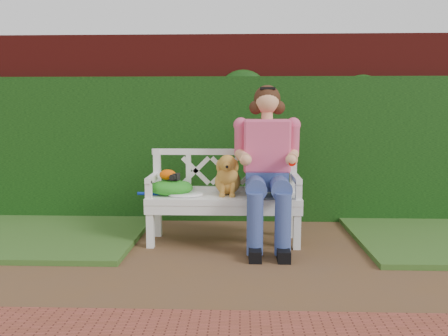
{
  "coord_description": "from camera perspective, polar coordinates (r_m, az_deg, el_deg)",
  "views": [
    {
      "loc": [
        -0.06,
        -3.93,
        1.32
      ],
      "look_at": [
        -0.23,
        0.69,
        0.75
      ],
      "focal_mm": 38.0,
      "sensor_mm": 36.0,
      "label": 1
    }
  ],
  "objects": [
    {
      "name": "baseball_glove",
      "position": [
        4.71,
        -6.8,
        -0.81
      ],
      "size": [
        0.19,
        0.16,
        0.1
      ],
      "primitive_type": "ellipsoid",
      "rotation": [
        0.0,
        0.0,
        -0.26
      ],
      "color": "#E55404",
      "rests_on": "green_bag"
    },
    {
      "name": "camera_item",
      "position": [
        4.7,
        -6.06,
        -1.04
      ],
      "size": [
        0.12,
        0.1,
        0.07
      ],
      "primitive_type": "cube",
      "rotation": [
        0.0,
        0.0,
        -0.29
      ],
      "color": "black",
      "rests_on": "green_bag"
    },
    {
      "name": "ivy_hedge",
      "position": [
        5.63,
        2.7,
        2.24
      ],
      "size": [
        10.0,
        0.18,
        1.7
      ],
      "primitive_type": "cube",
      "color": "#215916",
      "rests_on": "ground"
    },
    {
      "name": "seated_woman",
      "position": [
        4.63,
        5.18,
        0.62
      ],
      "size": [
        0.95,
        1.09,
        1.61
      ],
      "primitive_type": null,
      "rotation": [
        0.0,
        0.0,
        0.36
      ],
      "color": "#CF4F55",
      "rests_on": "ground"
    },
    {
      "name": "dog",
      "position": [
        4.68,
        0.44,
        -0.74
      ],
      "size": [
        0.36,
        0.43,
        0.41
      ],
      "primitive_type": null,
      "rotation": [
        0.0,
        0.0,
        0.24
      ],
      "color": "#A06528",
      "rests_on": "garden_bench"
    },
    {
      "name": "grass_left",
      "position": [
        5.52,
        -23.24,
        -7.11
      ],
      "size": [
        2.6,
        2.0,
        0.05
      ],
      "primitive_type": "cube",
      "color": "#274B18",
      "rests_on": "ground"
    },
    {
      "name": "ground",
      "position": [
        4.15,
        2.86,
        -11.54
      ],
      "size": [
        60.0,
        60.0,
        0.0
      ],
      "primitive_type": "plane",
      "color": "brown"
    },
    {
      "name": "green_bag",
      "position": [
        4.73,
        -6.41,
        -2.33
      ],
      "size": [
        0.51,
        0.44,
        0.15
      ],
      "primitive_type": null,
      "rotation": [
        0.0,
        0.0,
        0.26
      ],
      "color": "#1F8F1B",
      "rests_on": "garden_bench"
    },
    {
      "name": "garden_bench",
      "position": [
        4.75,
        0.0,
        -6.12
      ],
      "size": [
        1.62,
        0.71,
        0.48
      ],
      "primitive_type": null,
      "rotation": [
        0.0,
        0.0,
        -0.07
      ],
      "color": "white",
      "rests_on": "ground"
    },
    {
      "name": "brick_wall",
      "position": [
        5.83,
        2.69,
        4.87
      ],
      "size": [
        10.0,
        0.3,
        2.2
      ],
      "primitive_type": "cube",
      "color": "#5B120F",
      "rests_on": "ground"
    },
    {
      "name": "tennis_racket",
      "position": [
        4.69,
        -5.11,
        -3.11
      ],
      "size": [
        0.73,
        0.44,
        0.03
      ],
      "primitive_type": null,
      "rotation": [
        0.0,
        0.0,
        -0.24
      ],
      "color": "white",
      "rests_on": "garden_bench"
    }
  ]
}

